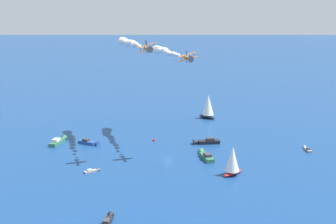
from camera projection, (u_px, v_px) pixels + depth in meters
ground_plane at (168, 158)px, 153.77m from camera, size 2000.00×2000.00×0.00m
motorboat_near_centre at (108, 221)px, 106.41m from camera, size 5.94×7.04×2.14m
motorboat_far_port at (307, 149)px, 162.50m from camera, size 4.12×5.98×1.73m
motorboat_far_stbd at (205, 156)px, 153.82m from camera, size 5.92×11.50×3.23m
sailboat_inshore at (233, 161)px, 136.71m from camera, size 8.97×5.51×11.20m
motorboat_offshore at (205, 142)px, 170.51m from camera, size 11.28×7.17×3.22m
motorboat_ahead at (90, 143)px, 169.76m from camera, size 7.10×9.39×2.77m
motorboat_mid_cluster at (59, 141)px, 171.46m from camera, size 9.82×9.95×3.23m
sailboat_outer_ring_a at (208, 106)px, 210.56m from camera, size 6.70×11.06×13.85m
motorboat_outer_ring_b at (93, 171)px, 140.28m from camera, size 5.38×1.47×1.55m
marker_buoy at (154, 140)px, 174.29m from camera, size 1.10×1.10×2.10m
biplane_lead at (188, 58)px, 146.82m from camera, size 7.51×7.07×3.72m
wingwalker_lead at (186, 52)px, 146.16m from camera, size 1.46×0.43×1.52m
smoke_trail_lead at (161, 51)px, 177.83m from camera, size 12.58×39.83×4.83m
biplane_wingman at (148, 49)px, 142.70m from camera, size 7.51×7.07×3.72m
wingwalker_wingman at (146, 42)px, 142.03m from camera, size 0.91×0.32×1.78m
smoke_trail_wingman at (127, 43)px, 172.79m from camera, size 11.26×39.00×4.46m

